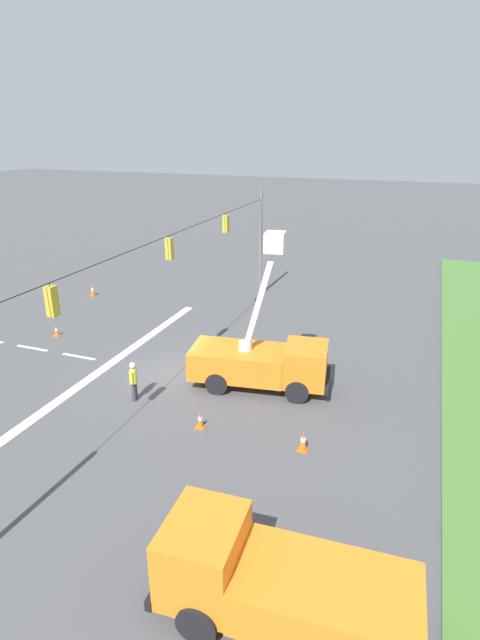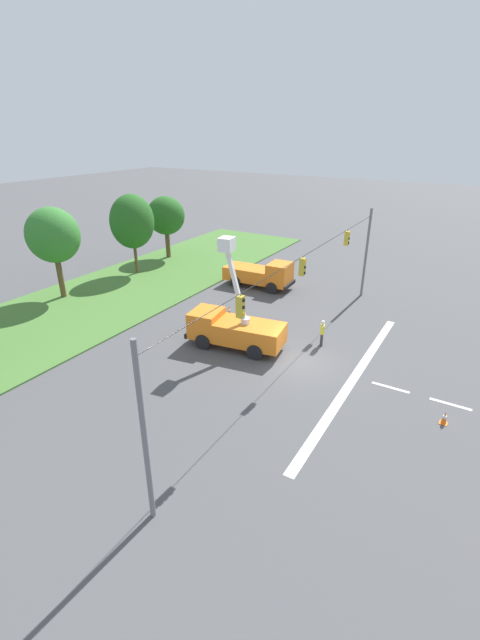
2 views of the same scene
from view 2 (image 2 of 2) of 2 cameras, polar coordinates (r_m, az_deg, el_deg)
ground_plane at (r=26.12m, az=7.75°, el=-5.52°), size 200.00×200.00×0.00m
grass_verge at (r=36.21m, az=-19.26°, el=2.13°), size 56.00×12.00×0.10m
lane_markings at (r=24.95m, az=18.27°, el=-8.19°), size 17.60×15.25×0.01m
signal_gantry at (r=24.26m, az=8.36°, el=3.62°), size 26.20×0.33×7.20m
tree_centre at (r=36.98m, az=-23.67°, el=10.28°), size 3.95×4.35×7.37m
tree_east at (r=41.36m, az=-14.19°, el=12.60°), size 4.23×3.82×7.47m
tree_far_east at (r=46.33m, az=-9.86°, el=13.52°), size 3.84×3.95×6.47m
utility_truck_bucket_lift at (r=27.01m, az=-0.84°, el=-0.97°), size 3.17×6.46×7.06m
utility_truck_support_near at (r=37.57m, az=2.84°, el=6.13°), size 2.60×6.18×2.39m
road_worker at (r=27.80m, az=10.91°, el=-1.50°), size 0.62×0.35×1.77m
traffic_cone_foreground_left at (r=30.10m, az=5.17°, el=-0.46°), size 0.36×0.36×0.68m
traffic_cone_mid_left at (r=31.93m, az=-1.45°, el=1.26°), size 0.36×0.36×0.79m
traffic_cone_mid_right at (r=22.96m, az=25.61°, el=-11.67°), size 0.36×0.36×0.67m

